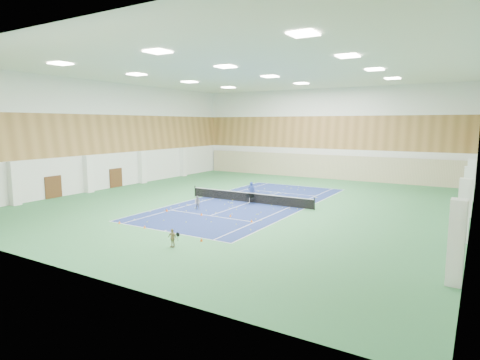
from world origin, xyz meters
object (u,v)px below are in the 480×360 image
(child_court, at_px, (198,203))
(child_apron, at_px, (172,238))
(tennis_net, at_px, (250,197))
(coach, at_px, (251,192))
(ball_cart, at_px, (250,199))

(child_court, height_order, child_apron, child_court)
(child_court, bearing_deg, tennis_net, 57.91)
(tennis_net, distance_m, child_apron, 14.57)
(coach, height_order, ball_cart, coach)
(coach, relative_size, child_apron, 1.68)
(child_court, xyz_separation_m, ball_cart, (2.73, 4.37, -0.11))
(tennis_net, xyz_separation_m, ball_cart, (0.40, -0.60, -0.07))
(tennis_net, height_order, child_apron, child_apron)
(tennis_net, relative_size, coach, 6.77)
(ball_cart, bearing_deg, tennis_net, 145.57)
(coach, xyz_separation_m, ball_cart, (0.54, -1.20, -0.46))
(coach, bearing_deg, child_court, 55.85)
(coach, distance_m, child_court, 5.99)
(tennis_net, bearing_deg, ball_cart, -56.28)
(child_apron, bearing_deg, tennis_net, 102.48)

